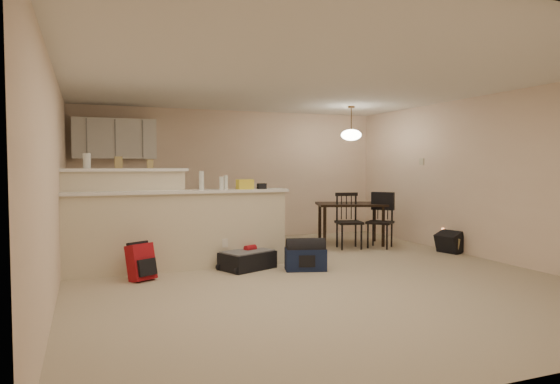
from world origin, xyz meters
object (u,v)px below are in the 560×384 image
navy_duffel (305,259)px  pendant_lamp (351,134)px  dining_table (351,208)px  red_backpack (141,262)px  dining_chair_near (349,221)px  suitcase (247,260)px  black_daypack (450,243)px  dining_chair_far (380,221)px

navy_duffel → pendant_lamp: bearing=62.3°
dining_table → navy_duffel: 2.50m
red_backpack → dining_chair_near: bearing=-11.1°
suitcase → black_daypack: bearing=-23.2°
red_backpack → black_daypack: 4.92m
dining_table → navy_duffel: bearing=-115.6°
dining_table → red_backpack: 4.18m
dining_chair_near → dining_chair_far: bearing=-0.6°
dining_table → red_backpack: dining_table is taller
dining_table → suitcase: dining_table is taller
dining_chair_near → black_daypack: 1.68m
suitcase → red_backpack: 1.46m
black_daypack → dining_chair_far: bearing=28.0°
suitcase → black_daypack: 3.48m
navy_duffel → black_daypack: (2.76, 0.38, 0.02)m
dining_chair_near → navy_duffel: 2.01m
black_daypack → suitcase: bearing=75.9°
red_backpack → navy_duffel: size_ratio=0.82×
red_backpack → pendant_lamp: bearing=-6.8°
dining_chair_near → navy_duffel: dining_chair_near is taller
pendant_lamp → dining_chair_near: pendant_lamp is taller
red_backpack → navy_duffel: (2.16, -0.19, -0.08)m
pendant_lamp → navy_duffel: (-1.69, -1.77, -1.84)m
dining_table → dining_chair_far: 0.63m
dining_table → pendant_lamp: (0.00, 0.00, 1.33)m
dining_table → black_daypack: (1.07, -1.39, -0.49)m
dining_chair_far → suitcase: size_ratio=1.34×
dining_table → red_backpack: size_ratio=3.07×
dining_chair_near → dining_chair_far: dining_chair_near is taller
dining_table → dining_chair_near: dining_chair_near is taller
dining_table → black_daypack: bearing=-34.3°
dining_chair_near → navy_duffel: bearing=-124.2°
dining_table → suitcase: size_ratio=1.97×
red_backpack → black_daypack: red_backpack is taller
dining_chair_near → dining_chair_far: size_ratio=1.02×
suitcase → red_backpack: bearing=163.5°
navy_duffel → red_backpack: bearing=-169.0°
dining_chair_far → black_daypack: bearing=0.7°
dining_table → navy_duffel: dining_table is taller
dining_table → dining_chair_near: bearing=-104.2°
pendant_lamp → dining_chair_far: (0.28, -0.53, -1.52)m
suitcase → red_backpack: (-1.44, -0.17, 0.11)m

